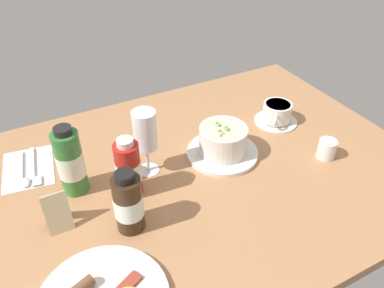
{
  "coord_description": "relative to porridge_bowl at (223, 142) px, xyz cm",
  "views": [
    {
      "loc": [
        39.36,
        65.81,
        64.59
      ],
      "look_at": [
        3.76,
        -2.39,
        6.93
      ],
      "focal_mm": 35.33,
      "sensor_mm": 36.0,
      "label": 1
    }
  ],
  "objects": [
    {
      "name": "ground_plane",
      "position": [
        5.64,
        2.5,
        -5.72
      ],
      "size": [
        110.0,
        84.0,
        3.0
      ],
      "primitive_type": "cube",
      "color": "#A8754C"
    },
    {
      "name": "porridge_bowl",
      "position": [
        0.0,
        0.0,
        0.0
      ],
      "size": [
        19.54,
        19.54,
        9.45
      ],
      "color": "silver",
      "rests_on": "ground_plane"
    },
    {
      "name": "cutlery_setting",
      "position": [
        48.27,
        -18.06,
        -3.96
      ],
      "size": [
        14.89,
        18.79,
        0.9
      ],
      "color": "silver",
      "rests_on": "ground_plane"
    },
    {
      "name": "coffee_cup",
      "position": [
        -23.13,
        -6.32,
        -1.17
      ],
      "size": [
        13.11,
        13.11,
        6.37
      ],
      "color": "silver",
      "rests_on": "ground_plane"
    },
    {
      "name": "creamer_jug",
      "position": [
        -24.35,
        13.76,
        -1.47
      ],
      "size": [
        4.88,
        5.89,
        5.88
      ],
      "color": "silver",
      "rests_on": "ground_plane"
    },
    {
      "name": "wine_glass",
      "position": [
        20.48,
        -3.26,
        7.72
      ],
      "size": [
        5.9,
        5.9,
        17.83
      ],
      "color": "white",
      "rests_on": "ground_plane"
    },
    {
      "name": "sauce_bottle_brown",
      "position": [
        30.96,
        12.51,
        2.84
      ],
      "size": [
        6.29,
        6.29,
        15.52
      ],
      "color": "#382314",
      "rests_on": "ground_plane"
    },
    {
      "name": "sauce_bottle_red",
      "position": [
        27.3,
        2.81,
        3.14
      ],
      "size": [
        6.01,
        6.01,
        15.95
      ],
      "color": "#B21E19",
      "rests_on": "ground_plane"
    },
    {
      "name": "sauce_bottle_green",
      "position": [
        38.77,
        -4.86,
        4.28
      ],
      "size": [
        6.32,
        6.32,
        18.25
      ],
      "color": "#337233",
      "rests_on": "ground_plane"
    },
    {
      "name": "menu_card",
      "position": [
        44.73,
        4.7,
        0.35
      ],
      "size": [
        5.3,
        5.43,
        9.23
      ],
      "color": "tan",
      "rests_on": "ground_plane"
    }
  ]
}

